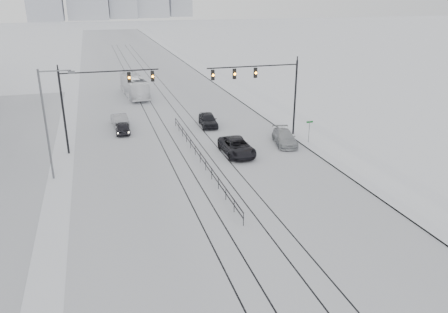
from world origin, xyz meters
TOP-DOWN VIEW (x-y plane):
  - road at (0.00, 60.00)m, footprint 22.00×260.00m
  - sidewalk_east at (13.50, 60.00)m, footprint 5.00×260.00m
  - curb at (11.05, 60.00)m, footprint 0.10×260.00m
  - tram_rails at (-0.00, 40.00)m, footprint 5.30×180.00m
  - traffic_mast_ne at (8.15, 34.99)m, footprint 9.60×0.37m
  - traffic_mast_nw at (-8.52, 36.00)m, footprint 9.10×0.37m
  - street_light_west at (-12.20, 30.00)m, footprint 2.73×0.25m
  - median_fence at (0.00, 30.00)m, footprint 0.06×24.00m
  - street_sign at (11.80, 32.00)m, footprint 0.70×0.06m
  - sedan_sb_inner at (-6.01, 40.98)m, footprint 1.69×3.88m
  - sedan_sb_outer at (-6.15, 43.99)m, footprint 1.93×4.57m
  - sedan_nb_front at (3.84, 31.12)m, footprint 2.54×5.43m
  - sedan_nb_right at (9.37, 32.50)m, footprint 2.82×5.07m
  - sedan_nb_far at (3.59, 40.93)m, footprint 2.14×4.59m
  - box_truck at (-2.92, 59.11)m, footprint 3.37×11.03m

SIDE VIEW (x-z plane):
  - road at x=0.00m, z-range 0.00..0.02m
  - tram_rails at x=0.00m, z-range 0.02..0.03m
  - curb at x=11.05m, z-range 0.00..0.12m
  - sidewalk_east at x=13.50m, z-range 0.00..0.16m
  - median_fence at x=0.00m, z-range 0.03..1.03m
  - sedan_sb_inner at x=-6.01m, z-range 0.00..1.30m
  - sedan_nb_right at x=9.37m, z-range 0.00..1.39m
  - sedan_sb_outer at x=-6.15m, z-range 0.00..1.47m
  - sedan_nb_front at x=3.84m, z-range 0.00..1.50m
  - sedan_nb_far at x=3.59m, z-range 0.00..1.52m
  - box_truck at x=-2.92m, z-range 0.00..3.03m
  - street_sign at x=11.80m, z-range 0.41..2.81m
  - street_light_west at x=-12.20m, z-range 0.71..9.71m
  - traffic_mast_nw at x=-8.52m, z-range 1.57..9.57m
  - traffic_mast_ne at x=8.15m, z-range 1.76..9.76m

